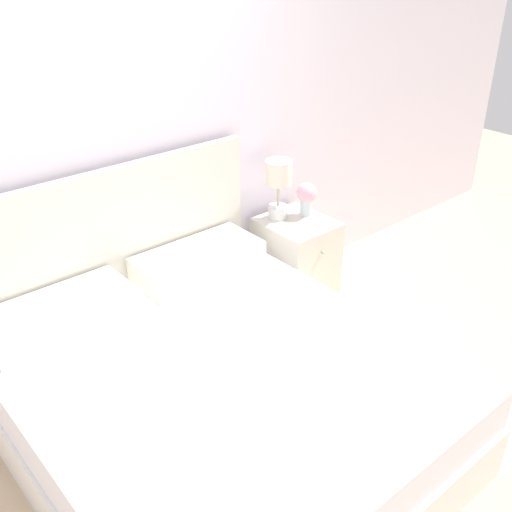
{
  "coord_description": "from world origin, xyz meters",
  "views": [
    {
      "loc": [
        -1.31,
        -2.83,
        2.32
      ],
      "look_at": [
        0.62,
        -0.56,
        0.69
      ],
      "focal_mm": 42.0,
      "sensor_mm": 36.0,
      "label": 1
    }
  ],
  "objects": [
    {
      "name": "flower_vase",
      "position": [
        1.35,
        -0.22,
        0.75
      ],
      "size": [
        0.14,
        0.14,
        0.23
      ],
      "color": "silver",
      "rests_on": "nightstand"
    },
    {
      "name": "bed",
      "position": [
        0.0,
        -0.94,
        0.29
      ],
      "size": [
        1.84,
        2.04,
        1.2
      ],
      "color": "white",
      "rests_on": "ground_plane"
    },
    {
      "name": "table_lamp",
      "position": [
        1.17,
        -0.13,
        0.87
      ],
      "size": [
        0.17,
        0.17,
        0.4
      ],
      "color": "white",
      "rests_on": "nightstand"
    },
    {
      "name": "wall_back",
      "position": [
        0.0,
        0.07,
        1.3
      ],
      "size": [
        8.0,
        0.06,
        2.6
      ],
      "color": "white",
      "rests_on": "ground_plane"
    },
    {
      "name": "ground_plane",
      "position": [
        0.0,
        0.0,
        0.0
      ],
      "size": [
        12.0,
        12.0,
        0.0
      ],
      "primitive_type": "plane",
      "color": "#CCB28E"
    },
    {
      "name": "nightstand",
      "position": [
        1.23,
        -0.26,
        0.31
      ],
      "size": [
        0.43,
        0.5,
        0.61
      ],
      "color": "silver",
      "rests_on": "ground_plane"
    }
  ]
}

